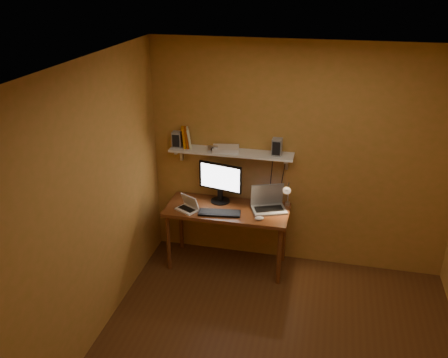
% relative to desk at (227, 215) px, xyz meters
% --- Properties ---
extents(room, '(3.44, 3.24, 2.64)m').
position_rel_desk_xyz_m(room, '(0.75, -1.28, 0.64)').
color(room, '#532F15').
rests_on(room, ground).
extents(desk, '(1.40, 0.60, 0.75)m').
position_rel_desk_xyz_m(desk, '(0.00, 0.00, 0.00)').
color(desk, brown).
rests_on(desk, ground).
extents(wall_shelf, '(1.40, 0.25, 0.21)m').
position_rel_desk_xyz_m(wall_shelf, '(0.00, 0.19, 0.69)').
color(wall_shelf, white).
rests_on(wall_shelf, room).
extents(monitor, '(0.52, 0.27, 0.48)m').
position_rel_desk_xyz_m(monitor, '(-0.12, 0.15, 0.35)').
color(monitor, black).
rests_on(monitor, desk).
extents(laptop, '(0.45, 0.39, 0.28)m').
position_rel_desk_xyz_m(laptop, '(0.45, 0.11, 0.16)').
color(laptop, gray).
rests_on(laptop, desk).
extents(netbook, '(0.29, 0.26, 0.18)m').
position_rel_desk_xyz_m(netbook, '(-0.42, -0.13, 0.13)').
color(netbook, white).
rests_on(netbook, desk).
extents(keyboard, '(0.48, 0.21, 0.02)m').
position_rel_desk_xyz_m(keyboard, '(-0.05, -0.15, 0.10)').
color(keyboard, black).
rests_on(keyboard, desk).
extents(mouse, '(0.12, 0.10, 0.04)m').
position_rel_desk_xyz_m(mouse, '(0.40, -0.18, 0.10)').
color(mouse, white).
rests_on(mouse, desk).
extents(desk_lamp, '(0.09, 0.23, 0.38)m').
position_rel_desk_xyz_m(desk_lamp, '(0.66, 0.13, 0.29)').
color(desk_lamp, silver).
rests_on(desk_lamp, desk).
extents(speaker_left, '(0.11, 0.11, 0.18)m').
position_rel_desk_xyz_m(speaker_left, '(-0.63, 0.19, 0.80)').
color(speaker_left, gray).
rests_on(speaker_left, wall_shelf).
extents(speaker_right, '(0.11, 0.11, 0.19)m').
position_rel_desk_xyz_m(speaker_right, '(0.51, 0.18, 0.81)').
color(speaker_right, gray).
rests_on(speaker_right, wall_shelf).
extents(books, '(0.16, 0.17, 0.23)m').
position_rel_desk_xyz_m(books, '(-0.53, 0.21, 0.82)').
color(books, '#D77400').
rests_on(books, wall_shelf).
extents(shelf_camera, '(0.11, 0.06, 0.07)m').
position_rel_desk_xyz_m(shelf_camera, '(-0.20, 0.14, 0.74)').
color(shelf_camera, silver).
rests_on(shelf_camera, wall_shelf).
extents(router, '(0.32, 0.24, 0.05)m').
position_rel_desk_xyz_m(router, '(-0.06, 0.19, 0.73)').
color(router, white).
rests_on(router, wall_shelf).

